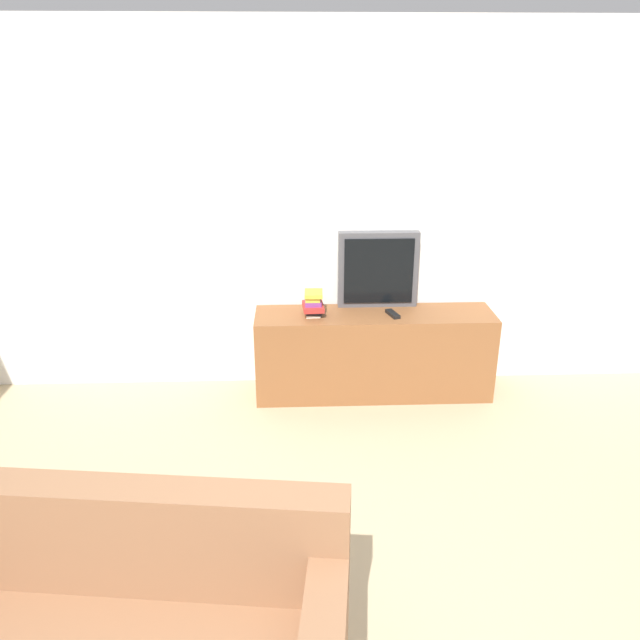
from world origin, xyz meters
TOP-DOWN VIEW (x-y plane):
  - wall_back at (0.00, 3.03)m, footprint 9.00×0.06m
  - tv_stand at (0.33, 2.77)m, footprint 1.72×0.42m
  - television at (0.36, 2.94)m, footprint 0.58×0.09m
  - book_stack at (-0.11, 2.77)m, footprint 0.16×0.22m
  - remote_on_stand at (0.45, 2.73)m, footprint 0.09×0.16m

SIDE VIEW (x-z plane):
  - tv_stand at x=0.33m, z-range 0.00..0.63m
  - remote_on_stand at x=0.45m, z-range 0.63..0.66m
  - book_stack at x=-0.11m, z-range 0.63..0.81m
  - television at x=0.36m, z-range 0.63..1.19m
  - wall_back at x=0.00m, z-range 0.00..2.60m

